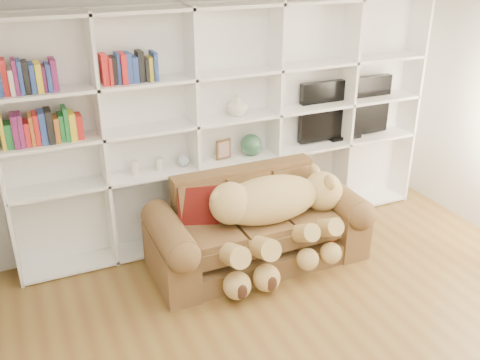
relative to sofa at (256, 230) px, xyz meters
name	(u,v)px	position (x,y,z in m)	size (l,w,h in m)	color
wall_back	(227,107)	(0.03, 0.80, 1.02)	(5.00, 0.02, 2.70)	silver
bookshelf	(210,118)	(-0.21, 0.66, 0.98)	(4.43, 0.35, 2.40)	white
sofa	(256,230)	(0.00, 0.00, 0.00)	(2.08, 0.90, 0.87)	brown
teddy_bear	(274,211)	(0.09, -0.18, 0.27)	(1.51, 0.84, 0.88)	tan
throw_pillow	(199,206)	(-0.54, 0.15, 0.31)	(0.38, 0.12, 0.38)	#611410
gift_box	(332,238)	(0.79, -0.15, -0.19)	(0.34, 0.31, 0.27)	#C13C19
tv	(345,109)	(1.39, 0.65, 0.87)	(1.14, 0.18, 0.67)	black
picture_frame	(223,149)	(-0.09, 0.60, 0.65)	(0.16, 0.03, 0.20)	#56361D
green_vase	(251,145)	(0.22, 0.60, 0.65)	(0.22, 0.22, 0.22)	#305F42
figurine_tall	(135,168)	(-1.01, 0.60, 0.61)	(0.07, 0.07, 0.14)	beige
figurine_short	(159,164)	(-0.77, 0.60, 0.60)	(0.07, 0.07, 0.13)	beige
snow_globe	(183,160)	(-0.52, 0.60, 0.60)	(0.11, 0.11, 0.11)	silver
shelf_vase	(237,105)	(0.06, 0.60, 1.09)	(0.21, 0.21, 0.21)	beige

